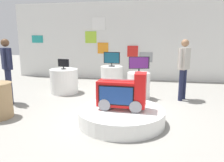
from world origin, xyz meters
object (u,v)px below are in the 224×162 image
at_px(novelty_firetruck_tv, 122,95).
at_px(tv_on_left_rear, 63,64).
at_px(main_display_pedestal, 121,116).
at_px(display_pedestal_center_rear, 139,86).
at_px(display_pedestal_left_rear, 64,81).
at_px(shopper_browsing_rear, 7,66).
at_px(display_pedestal_right_rear, 112,77).
at_px(shopper_browsing_near_truck, 184,65).
at_px(tv_on_right_rear, 112,59).
at_px(tv_on_center_rear, 139,64).

height_order(novelty_firetruck_tv, tv_on_left_rear, tv_on_left_rear).
bearing_deg(main_display_pedestal, display_pedestal_center_rear, 83.42).
relative_size(display_pedestal_left_rear, shopper_browsing_rear, 0.51).
height_order(novelty_firetruck_tv, display_pedestal_center_rear, novelty_firetruck_tv).
height_order(display_pedestal_right_rear, shopper_browsing_rear, shopper_browsing_rear).
bearing_deg(display_pedestal_center_rear, shopper_browsing_near_truck, 4.33).
bearing_deg(display_pedestal_right_rear, tv_on_left_rear, -144.82).
bearing_deg(shopper_browsing_near_truck, main_display_pedestal, -125.81).
bearing_deg(display_pedestal_center_rear, display_pedestal_right_rear, 130.40).
bearing_deg(novelty_firetruck_tv, tv_on_right_rear, 104.70).
relative_size(display_pedestal_center_rear, tv_on_right_rear, 1.35).
relative_size(tv_on_center_rear, shopper_browsing_rear, 0.34).
bearing_deg(novelty_firetruck_tv, shopper_browsing_rear, 165.81).
distance_m(display_pedestal_left_rear, display_pedestal_center_rear, 2.34).
bearing_deg(novelty_firetruck_tv, main_display_pedestal, 158.77).
relative_size(main_display_pedestal, shopper_browsing_near_truck, 1.05).
xyz_separation_m(novelty_firetruck_tv, tv_on_center_rear, (0.20, 1.87, 0.40)).
height_order(shopper_browsing_near_truck, shopper_browsing_rear, shopper_browsing_rear).
bearing_deg(display_pedestal_right_rear, tv_on_center_rear, -49.74).
bearing_deg(display_pedestal_center_rear, tv_on_center_rear, -105.83).
distance_m(tv_on_left_rear, tv_on_right_rear, 1.63).
bearing_deg(novelty_firetruck_tv, display_pedestal_right_rear, 104.69).
distance_m(main_display_pedestal, novelty_firetruck_tv, 0.45).
xyz_separation_m(novelty_firetruck_tv, display_pedestal_left_rear, (-2.13, 2.11, -0.22)).
xyz_separation_m(display_pedestal_center_rear, tv_on_right_rear, (-1.00, 1.17, 0.64)).
height_order(tv_on_left_rear, shopper_browsing_rear, shopper_browsing_rear).
bearing_deg(tv_on_center_rear, display_pedestal_left_rear, 174.16).
xyz_separation_m(main_display_pedestal, display_pedestal_right_rear, (-0.78, 3.04, 0.23)).
xyz_separation_m(novelty_firetruck_tv, shopper_browsing_near_truck, (1.40, 1.97, 0.38)).
bearing_deg(novelty_firetruck_tv, tv_on_left_rear, 135.37).
bearing_deg(display_pedestal_right_rear, display_pedestal_left_rear, -144.95).
bearing_deg(display_pedestal_right_rear, shopper_browsing_rear, -135.39).
bearing_deg(tv_on_left_rear, shopper_browsing_rear, -125.98).
xyz_separation_m(tv_on_left_rear, display_pedestal_right_rear, (1.33, 0.94, -0.55)).
xyz_separation_m(main_display_pedestal, novelty_firetruck_tv, (0.02, -0.01, 0.45)).
bearing_deg(tv_on_left_rear, novelty_firetruck_tv, -44.63).
height_order(tv_on_left_rear, tv_on_center_rear, tv_on_center_rear).
height_order(novelty_firetruck_tv, shopper_browsing_rear, shopper_browsing_rear).
relative_size(display_pedestal_center_rear, tv_on_center_rear, 1.33).
bearing_deg(main_display_pedestal, tv_on_left_rear, 135.22).
height_order(tv_on_center_rear, shopper_browsing_near_truck, shopper_browsing_near_truck).
bearing_deg(display_pedestal_left_rear, tv_on_left_rear, -77.58).
bearing_deg(shopper_browsing_rear, tv_on_right_rear, 44.55).
bearing_deg(shopper_browsing_rear, novelty_firetruck_tv, -14.19).
bearing_deg(shopper_browsing_near_truck, tv_on_right_rear, 153.88).
distance_m(main_display_pedestal, tv_on_center_rear, 2.06).
xyz_separation_m(tv_on_left_rear, tv_on_right_rear, (1.33, 0.94, 0.09)).
distance_m(tv_on_right_rear, shopper_browsing_rear, 3.22).
height_order(novelty_firetruck_tv, tv_on_right_rear, tv_on_right_rear).
bearing_deg(shopper_browsing_near_truck, display_pedestal_left_rear, 177.67).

